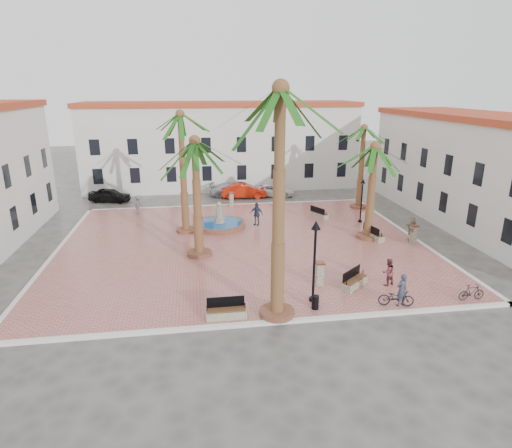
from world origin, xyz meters
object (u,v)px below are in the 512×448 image
at_px(litter_bin, 315,302).
at_px(palm_s, 280,114).
at_px(palm_sw, 195,155).
at_px(bollard_e, 414,234).
at_px(bench_s, 226,313).
at_px(cyclist_b, 388,272).
at_px(lamppost_s, 315,248).
at_px(cyclist_a, 402,290).
at_px(pedestrian_north, 139,205).
at_px(fountain, 220,224).
at_px(bench_ne, 319,214).
at_px(lamppost_e, 362,193).
at_px(car_white, 273,190).
at_px(car_red, 244,191).
at_px(bollard_n, 232,199).
at_px(car_black, 110,195).
at_px(palm_ne, 364,137).
at_px(bicycle_a, 396,297).
at_px(pedestrian_fountain_a, 197,209).
at_px(bench_se, 354,282).
at_px(palm_e, 374,159).
at_px(bicycle_b, 472,292).
at_px(pedestrian_east, 411,229).
at_px(bollard_se, 320,273).
at_px(pedestrian_fountain_b, 256,214).
at_px(bench_e, 373,235).
at_px(car_silver, 233,190).
at_px(palm_nw, 181,127).

bearing_deg(litter_bin, palm_s, -171.54).
relative_size(palm_sw, bollard_e, 6.03).
bearing_deg(bench_s, cyclist_b, 13.64).
bearing_deg(lamppost_s, cyclist_a, -14.83).
bearing_deg(pedestrian_north, fountain, -101.80).
distance_m(bench_ne, lamppost_e, 4.19).
distance_m(bench_ne, car_white, 9.17).
distance_m(cyclist_a, car_red, 24.97).
height_order(bollard_n, car_black, bollard_n).
xyz_separation_m(palm_ne, bicycle_a, (-5.19, -18.56, -6.11)).
bearing_deg(lamppost_e, palm_ne, 70.48).
xyz_separation_m(fountain, palm_s, (1.91, -14.47, 9.47)).
distance_m(litter_bin, pedestrian_fountain_a, 18.19).
xyz_separation_m(bench_se, bench_ne, (1.88, 13.48, -0.02)).
distance_m(palm_sw, cyclist_b, 13.67).
relative_size(bollard_e, bicycle_a, 0.73).
xyz_separation_m(pedestrian_fountain_a, car_black, (-8.56, 7.21, -0.22)).
height_order(palm_sw, bench_ne, palm_sw).
bearing_deg(car_black, palm_e, -110.38).
height_order(lamppost_s, cyclist_b, lamppost_s).
bearing_deg(car_black, bicycle_b, -123.37).
relative_size(litter_bin, cyclist_b, 0.45).
bearing_deg(car_black, fountain, -120.91).
xyz_separation_m(bench_s, bench_se, (7.51, 2.41, -0.01)).
relative_size(pedestrian_fountain_a, pedestrian_east, 0.83).
bearing_deg(bollard_se, bench_se, -14.83).
xyz_separation_m(bollard_e, pedestrian_fountain_b, (-10.73, 5.84, 0.25)).
distance_m(bench_ne, lamppost_s, 15.74).
relative_size(pedestrian_fountain_a, pedestrian_fountain_b, 0.81).
bearing_deg(pedestrian_fountain_a, fountain, -96.28).
bearing_deg(fountain, car_red, 72.24).
bearing_deg(bicycle_a, palm_sw, 62.98).
relative_size(bollard_e, bicycle_b, 0.89).
height_order(bollard_n, car_white, bollard_n).
relative_size(car_red, car_white, 1.04).
xyz_separation_m(bench_ne, cyclist_a, (-0.30, -15.93, 0.62)).
height_order(bench_e, pedestrian_fountain_b, pedestrian_fountain_b).
xyz_separation_m(pedestrian_fountain_b, car_silver, (-0.92, 10.41, -0.39)).
xyz_separation_m(pedestrian_north, car_silver, (9.05, 5.63, -0.29)).
distance_m(pedestrian_fountain_b, car_red, 9.76).
bearing_deg(bicycle_b, bench_s, 88.54).
height_order(palm_nw, palm_sw, palm_nw).
bearing_deg(palm_sw, lamppost_e, 22.18).
xyz_separation_m(bicycle_a, pedestrian_east, (5.58, 9.18, 0.44)).
bearing_deg(bollard_n, palm_sw, -105.31).
bearing_deg(fountain, bollard_se, -66.62).
xyz_separation_m(cyclist_a, bicycle_a, (-0.26, 0.00, -0.42)).
xyz_separation_m(palm_e, bicycle_a, (-2.69, -10.25, -5.50)).
height_order(palm_nw, car_silver, palm_nw).
distance_m(car_black, car_white, 16.66).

